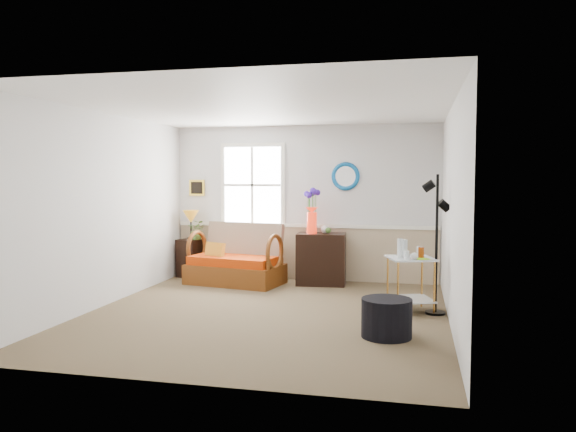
% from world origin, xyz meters
% --- Properties ---
extents(floor, '(4.50, 5.00, 0.01)m').
position_xyz_m(floor, '(0.00, 0.00, 0.00)').
color(floor, brown).
rests_on(floor, ground).
extents(ceiling, '(4.50, 5.00, 0.01)m').
position_xyz_m(ceiling, '(0.00, 0.00, 2.60)').
color(ceiling, white).
rests_on(ceiling, walls).
extents(walls, '(4.51, 5.01, 2.60)m').
position_xyz_m(walls, '(0.00, 0.00, 1.30)').
color(walls, silver).
rests_on(walls, floor).
extents(wainscot, '(4.46, 0.02, 0.90)m').
position_xyz_m(wainscot, '(0.00, 2.48, 0.45)').
color(wainscot, tan).
rests_on(wainscot, walls).
extents(chair_rail, '(4.46, 0.04, 0.06)m').
position_xyz_m(chair_rail, '(0.00, 2.47, 0.92)').
color(chair_rail, white).
rests_on(chair_rail, walls).
extents(window, '(1.14, 0.06, 1.44)m').
position_xyz_m(window, '(-0.90, 2.47, 1.60)').
color(window, white).
rests_on(window, walls).
extents(picture, '(0.28, 0.03, 0.28)m').
position_xyz_m(picture, '(-1.92, 2.48, 1.55)').
color(picture, gold).
rests_on(picture, walls).
extents(mirror, '(0.47, 0.07, 0.47)m').
position_xyz_m(mirror, '(0.70, 2.48, 1.75)').
color(mirror, '#095DAC').
rests_on(mirror, walls).
extents(loveseat, '(1.62, 1.11, 0.98)m').
position_xyz_m(loveseat, '(-1.02, 1.85, 0.49)').
color(loveseat, '#643111').
rests_on(loveseat, floor).
extents(throw_pillow, '(0.36, 0.22, 0.36)m').
position_xyz_m(throw_pillow, '(-1.35, 1.80, 0.50)').
color(throw_pillow, orange).
rests_on(throw_pillow, loveseat).
extents(lamp_stand, '(0.45, 0.45, 0.65)m').
position_xyz_m(lamp_stand, '(-1.98, 2.30, 0.33)').
color(lamp_stand, black).
rests_on(lamp_stand, floor).
extents(table_lamp, '(0.35, 0.35, 0.51)m').
position_xyz_m(table_lamp, '(-1.96, 2.28, 0.91)').
color(table_lamp, '#B07117').
rests_on(table_lamp, lamp_stand).
extents(potted_plant, '(0.32, 0.36, 0.27)m').
position_xyz_m(potted_plant, '(-1.84, 2.28, 0.79)').
color(potted_plant, '#416827').
rests_on(potted_plant, lamp_stand).
extents(cabinet, '(0.81, 0.56, 0.83)m').
position_xyz_m(cabinet, '(0.36, 2.11, 0.42)').
color(cabinet, black).
rests_on(cabinet, floor).
extents(flower_vase, '(0.28, 0.28, 0.71)m').
position_xyz_m(flower_vase, '(0.21, 2.08, 1.19)').
color(flower_vase, red).
rests_on(flower_vase, cabinet).
extents(side_table, '(0.70, 0.70, 0.70)m').
position_xyz_m(side_table, '(1.78, 0.55, 0.35)').
color(side_table, '#C48534').
rests_on(side_table, floor).
extents(tabletop_items, '(0.56, 0.56, 0.24)m').
position_xyz_m(tabletop_items, '(1.80, 0.52, 0.82)').
color(tabletop_items, silver).
rests_on(tabletop_items, side_table).
extents(floor_lamp, '(0.29, 0.29, 1.77)m').
position_xyz_m(floor_lamp, '(2.10, 0.48, 0.89)').
color(floor_lamp, black).
rests_on(floor_lamp, floor).
extents(ottoman, '(0.62, 0.62, 0.42)m').
position_xyz_m(ottoman, '(1.55, -0.71, 0.21)').
color(ottoman, black).
rests_on(ottoman, floor).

